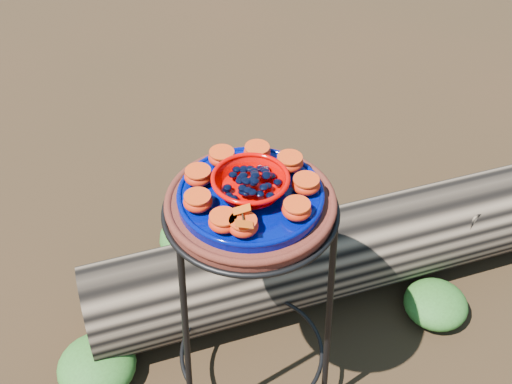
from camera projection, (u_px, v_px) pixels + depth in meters
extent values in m
plane|color=black|center=(252.00, 380.00, 1.91)|extent=(60.00, 60.00, 0.00)
cylinder|color=#3D110D|center=(251.00, 205.00, 1.44)|extent=(0.38, 0.38, 0.03)
cylinder|color=#00043B|center=(251.00, 196.00, 1.42)|extent=(0.32, 0.32, 0.02)
ellipsoid|color=#A81908|center=(243.00, 226.00, 1.31)|extent=(0.06, 0.06, 0.03)
ellipsoid|color=#A81908|center=(297.00, 210.00, 1.35)|extent=(0.06, 0.06, 0.03)
ellipsoid|color=#A81908|center=(306.00, 185.00, 1.40)|extent=(0.06, 0.06, 0.03)
ellipsoid|color=#A81908|center=(290.00, 163.00, 1.46)|extent=(0.06, 0.06, 0.03)
ellipsoid|color=#A81908|center=(257.00, 152.00, 1.49)|extent=(0.06, 0.06, 0.03)
ellipsoid|color=#A81908|center=(222.00, 157.00, 1.48)|extent=(0.06, 0.06, 0.03)
ellipsoid|color=#A81908|center=(198.00, 176.00, 1.43)|extent=(0.06, 0.06, 0.03)
ellipsoid|color=#A81908|center=(198.00, 202.00, 1.36)|extent=(0.06, 0.06, 0.03)
ellipsoid|color=#A81908|center=(223.00, 222.00, 1.32)|extent=(0.06, 0.06, 0.03)
ellipsoid|color=#244A19|center=(97.00, 365.00, 1.88)|extent=(0.23, 0.23, 0.12)
ellipsoid|color=#244A19|center=(436.00, 303.00, 2.06)|extent=(0.21, 0.21, 0.10)
ellipsoid|color=#244A19|center=(201.00, 236.00, 2.26)|extent=(0.29, 0.29, 0.15)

